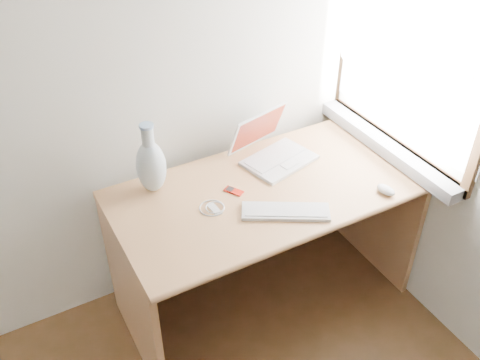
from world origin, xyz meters
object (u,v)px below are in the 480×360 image
desk (257,213)px  laptop (275,148)px  external_keyboard (286,211)px  vase (151,165)px

desk → laptop: 0.33m
laptop → external_keyboard: size_ratio=0.99×
desk → vase: vase is taller
vase → external_keyboard: bearing=-44.5°
desk → external_keyboard: external_keyboard is taller
external_keyboard → vase: 0.62m
external_keyboard → vase: size_ratio=1.12×
desk → external_keyboard: 0.36m
laptop → vase: bearing=161.9°
laptop → external_keyboard: 0.43m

